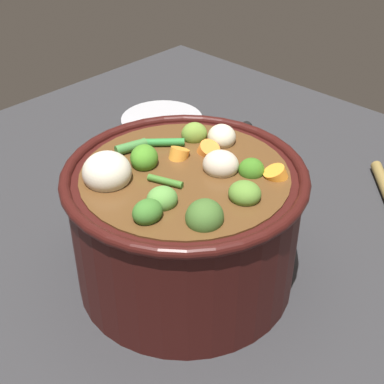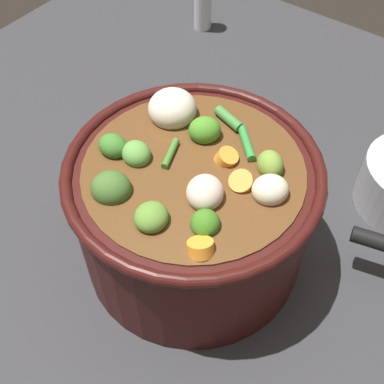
{
  "view_description": "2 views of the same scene",
  "coord_description": "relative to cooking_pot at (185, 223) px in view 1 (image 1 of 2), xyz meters",
  "views": [
    {
      "loc": [
        -0.34,
        0.34,
        0.45
      ],
      "look_at": [
        -0.02,
        0.01,
        0.13
      ],
      "focal_mm": 51.69,
      "sensor_mm": 36.0,
      "label": 1
    },
    {
      "loc": [
        -0.27,
        -0.2,
        0.51
      ],
      "look_at": [
        -0.01,
        -0.01,
        0.12
      ],
      "focal_mm": 47.39,
      "sensor_mm": 36.0,
      "label": 2
    }
  ],
  "objects": [
    {
      "name": "ground_plane",
      "position": [
        -0.0,
        -0.0,
        -0.08
      ],
      "size": [
        1.1,
        1.1,
        0.0
      ],
      "primitive_type": "plane",
      "color": "#2D2D30"
    },
    {
      "name": "small_saucepan",
      "position": [
        0.21,
        -0.17,
        -0.04
      ],
      "size": [
        0.2,
        0.15,
        0.07
      ],
      "color": "#ADADB2",
      "rests_on": "ground_plane"
    },
    {
      "name": "cooking_pot",
      "position": [
        0.0,
        0.0,
        0.0
      ],
      "size": [
        0.26,
        0.26,
        0.17
      ],
      "color": "#38110F",
      "rests_on": "ground_plane"
    }
  ]
}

